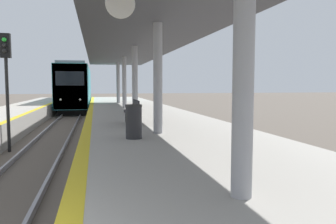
{
  "coord_description": "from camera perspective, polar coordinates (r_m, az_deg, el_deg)",
  "views": [
    {
      "loc": [
        1.95,
        -2.5,
        2.52
      ],
      "look_at": [
        6.74,
        19.06,
        0.72
      ],
      "focal_mm": 35.0,
      "sensor_mm": 36.0,
      "label": 1
    }
  ],
  "objects": [
    {
      "name": "train",
      "position": [
        35.55,
        -15.71,
        4.14
      ],
      "size": [
        2.74,
        16.95,
        4.53
      ],
      "color": "black",
      "rests_on": "ground"
    },
    {
      "name": "signal_mid",
      "position": [
        13.7,
        -26.35,
        6.64
      ],
      "size": [
        0.36,
        0.31,
        4.44
      ],
      "color": "black",
      "rests_on": "ground"
    },
    {
      "name": "station_canopy",
      "position": [
        16.0,
        -5.83,
        11.45
      ],
      "size": [
        4.62,
        29.61,
        3.56
      ],
      "color": "#99999E",
      "rests_on": "platform_right"
    },
    {
      "name": "trash_bin",
      "position": [
        9.11,
        -5.99,
        -1.66
      ],
      "size": [
        0.47,
        0.47,
        0.95
      ],
      "color": "#262628",
      "rests_on": "platform_right"
    },
    {
      "name": "bench",
      "position": [
        12.6,
        -6.12,
        0.13
      ],
      "size": [
        0.44,
        1.61,
        0.92
      ],
      "color": "#28282D",
      "rests_on": "platform_right"
    }
  ]
}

